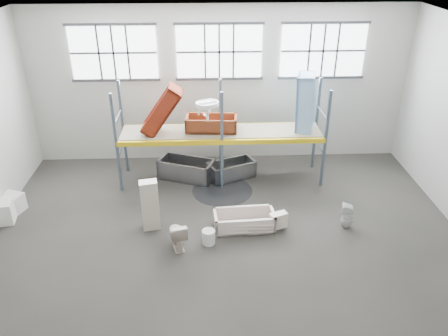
{
  "coord_description": "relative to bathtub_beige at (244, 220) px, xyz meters",
  "views": [
    {
      "loc": [
        -0.44,
        -8.74,
        6.83
      ],
      "look_at": [
        0.0,
        1.5,
        1.4
      ],
      "focal_mm": 35.78,
      "sensor_mm": 36.0,
      "label": 1
    }
  ],
  "objects": [
    {
      "name": "floor",
      "position": [
        -0.49,
        -0.78,
        -0.28
      ],
      "size": [
        12.0,
        10.0,
        0.1
      ],
      "primitive_type": "cube",
      "color": "#46413C",
      "rests_on": "ground"
    },
    {
      "name": "ceiling",
      "position": [
        -0.49,
        -0.78,
        4.82
      ],
      "size": [
        12.0,
        10.0,
        0.1
      ],
      "primitive_type": "cube",
      "color": "silver",
      "rests_on": "ground"
    },
    {
      "name": "wall_back",
      "position": [
        -0.49,
        4.27,
        2.27
      ],
      "size": [
        12.0,
        0.1,
        5.0
      ],
      "primitive_type": "cube",
      "color": "#BAB8AD",
      "rests_on": "ground"
    },
    {
      "name": "window_left",
      "position": [
        -3.69,
        4.16,
        3.37
      ],
      "size": [
        2.6,
        0.04,
        1.6
      ],
      "primitive_type": "cube",
      "color": "white",
      "rests_on": "wall_back"
    },
    {
      "name": "window_mid",
      "position": [
        -0.49,
        4.16,
        3.37
      ],
      "size": [
        2.6,
        0.04,
        1.6
      ],
      "primitive_type": "cube",
      "color": "white",
      "rests_on": "wall_back"
    },
    {
      "name": "window_right",
      "position": [
        2.71,
        4.16,
        3.37
      ],
      "size": [
        2.6,
        0.04,
        1.6
      ],
      "primitive_type": "cube",
      "color": "white",
      "rests_on": "wall_back"
    },
    {
      "name": "rack_upright_la",
      "position": [
        -3.49,
        2.12,
        1.27
      ],
      "size": [
        0.08,
        0.08,
        3.0
      ],
      "primitive_type": "cube",
      "color": "slate",
      "rests_on": "floor"
    },
    {
      "name": "rack_upright_lb",
      "position": [
        -3.49,
        3.32,
        1.27
      ],
      "size": [
        0.08,
        0.08,
        3.0
      ],
      "primitive_type": "cube",
      "color": "slate",
      "rests_on": "floor"
    },
    {
      "name": "rack_upright_ma",
      "position": [
        -0.49,
        2.12,
        1.27
      ],
      "size": [
        0.08,
        0.08,
        3.0
      ],
      "primitive_type": "cube",
      "color": "slate",
      "rests_on": "floor"
    },
    {
      "name": "rack_upright_mb",
      "position": [
        -0.49,
        3.32,
        1.27
      ],
      "size": [
        0.08,
        0.08,
        3.0
      ],
      "primitive_type": "cube",
      "color": "slate",
      "rests_on": "floor"
    },
    {
      "name": "rack_upright_ra",
      "position": [
        2.51,
        2.12,
        1.27
      ],
      "size": [
        0.08,
        0.08,
        3.0
      ],
      "primitive_type": "cube",
      "color": "slate",
      "rests_on": "floor"
    },
    {
      "name": "rack_upright_rb",
      "position": [
        2.51,
        3.32,
        1.27
      ],
      "size": [
        0.08,
        0.08,
        3.0
      ],
      "primitive_type": "cube",
      "color": "slate",
      "rests_on": "floor"
    },
    {
      "name": "rack_beam_front",
      "position": [
        -0.49,
        2.12,
        1.27
      ],
      "size": [
        6.0,
        0.1,
        0.14
      ],
      "primitive_type": "cube",
      "color": "yellow",
      "rests_on": "floor"
    },
    {
      "name": "rack_beam_back",
      "position": [
        -0.49,
        3.32,
        1.27
      ],
      "size": [
        6.0,
        0.1,
        0.14
      ],
      "primitive_type": "cube",
      "color": "yellow",
      "rests_on": "floor"
    },
    {
      "name": "shelf_deck",
      "position": [
        -0.49,
        2.72,
        1.35
      ],
      "size": [
        5.9,
        1.1,
        0.03
      ],
      "primitive_type": "cube",
      "color": "gray",
      "rests_on": "floor"
    },
    {
      "name": "wet_patch",
      "position": [
        -0.49,
        1.92,
        -0.23
      ],
      "size": [
        1.8,
        1.8,
        0.0
      ],
      "primitive_type": "cylinder",
      "color": "black",
      "rests_on": "floor"
    },
    {
      "name": "bathtub_beige",
      "position": [
        0.0,
        0.0,
        0.0
      ],
      "size": [
        1.61,
        0.84,
        0.46
      ],
      "primitive_type": null,
      "rotation": [
        0.0,
        0.0,
        0.07
      ],
      "color": "beige",
      "rests_on": "floor"
    },
    {
      "name": "cistern_spare",
      "position": [
        0.87,
        -0.11,
        0.05
      ],
      "size": [
        0.5,
        0.36,
        0.43
      ],
      "primitive_type": "cube",
      "rotation": [
        0.0,
        0.0,
        0.37
      ],
      "color": "beige",
      "rests_on": "bathtub_beige"
    },
    {
      "name": "sink_in_tub",
      "position": [
        0.17,
        -0.22,
        -0.07
      ],
      "size": [
        0.45,
        0.45,
        0.15
      ],
      "primitive_type": "imported",
      "rotation": [
        0.0,
        0.0,
        0.06
      ],
      "color": "beige",
      "rests_on": "bathtub_beige"
    },
    {
      "name": "toilet_beige",
      "position": [
        -1.7,
        -0.7,
        0.14
      ],
      "size": [
        0.59,
        0.8,
        0.73
      ],
      "primitive_type": "imported",
      "rotation": [
        0.0,
        0.0,
        3.42
      ],
      "color": "beige",
      "rests_on": "floor"
    },
    {
      "name": "cistern_tall",
      "position": [
        -2.4,
        0.12,
        0.46
      ],
      "size": [
        0.49,
        0.37,
        1.38
      ],
      "primitive_type": "cube",
      "rotation": [
        0.0,
        0.0,
        0.2
      ],
      "color": "beige",
      "rests_on": "floor"
    },
    {
      "name": "toilet_white",
      "position": [
        2.67,
        -0.08,
        0.12
      ],
      "size": [
        0.39,
        0.38,
        0.7
      ],
      "primitive_type": "imported",
      "rotation": [
        0.0,
        0.0,
        -1.83
      ],
      "color": "white",
      "rests_on": "floor"
    },
    {
      "name": "steel_tub_left",
      "position": [
        -1.57,
        2.77,
        0.07
      ],
      "size": [
        1.83,
        1.32,
        0.61
      ],
      "primitive_type": null,
      "rotation": [
        0.0,
        0.0,
        -0.37
      ],
      "color": "#94959C",
      "rests_on": "floor"
    },
    {
      "name": "steel_tub_right",
      "position": [
        -0.17,
        2.75,
        0.03
      ],
      "size": [
        1.57,
        1.17,
        0.52
      ],
      "primitive_type": null,
      "rotation": [
        0.0,
        0.0,
        0.4
      ],
      "color": "#999B9F",
      "rests_on": "floor"
    },
    {
      "name": "rust_tub_flat",
      "position": [
        -0.78,
        2.77,
        1.59
      ],
      "size": [
        1.56,
        0.82,
        0.42
      ],
      "primitive_type": null,
      "rotation": [
        0.0,
        0.0,
        -0.08
      ],
      "color": "maroon",
      "rests_on": "shelf_deck"
    },
    {
      "name": "rust_tub_tilted",
      "position": [
        -2.2,
        2.64,
        2.07
      ],
      "size": [
        1.28,
        0.78,
        1.53
      ],
      "primitive_type": null,
      "rotation": [
        0.0,
        -0.96,
        -0.03
      ],
      "color": "#9C3214",
      "rests_on": "shelf_deck"
    },
    {
      "name": "sink_on_shelf",
      "position": [
        -0.89,
        2.33,
        1.87
      ],
      "size": [
        0.82,
        0.74,
        0.59
      ],
      "primitive_type": "imported",
      "rotation": [
        0.0,
        0.0,
        0.42
      ],
      "color": "white",
      "rests_on": "rust_tub_flat"
    },
    {
      "name": "blue_tub_upright",
      "position": [
        1.97,
        2.75,
        2.17
      ],
      "size": [
        0.75,
        0.93,
        1.75
      ],
      "primitive_type": null,
      "rotation": [
        0.0,
        1.54,
        -0.28
      ],
      "color": "#87B5E2",
      "rests_on": "shelf_deck"
    },
    {
      "name": "bucket",
      "position": [
        -0.93,
        -0.61,
        -0.04
      ],
      "size": [
        0.41,
        0.41,
        0.38
      ],
      "primitive_type": "cylinder",
      "rotation": [
        0.0,
        0.0,
        -0.34
      ],
      "color": "white",
      "rests_on": "floor"
    },
    {
      "name": "carton_near",
      "position": [
        -6.43,
        0.58,
        0.07
      ],
      "size": [
        0.79,
        0.71,
        0.59
      ],
      "primitive_type": "cube",
      "rotation": [
        0.0,
        0.0,
        0.18
      ],
      "color": "white",
      "rests_on": "floor"
    },
    {
      "name": "carton_far",
      "position": [
        -6.35,
        1.04,
        0.02
      ],
      "size": [
        0.77,
        0.77,
        0.5
      ],
      "primitive_type": "cube",
      "rotation": [
        0.0,
        0.0,
        -0.35
      ],
      "color": "silver",
      "rests_on": "floor"
    }
  ]
}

